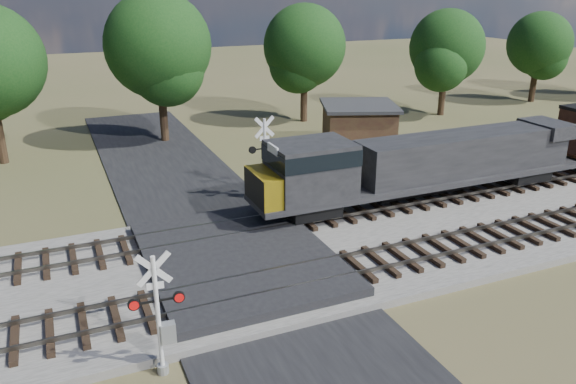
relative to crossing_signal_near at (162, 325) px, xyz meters
name	(u,v)px	position (x,y,z in m)	size (l,w,h in m)	color
ground	(243,272)	(3.99, 4.84, -1.61)	(160.00, 160.00, 0.00)	#474F2A
ballast_bed	(444,223)	(13.99, 5.34, -1.46)	(140.00, 10.00, 0.30)	gray
road	(243,271)	(3.99, 4.84, -1.57)	(7.00, 60.00, 0.08)	black
crossing_panel	(238,259)	(3.99, 5.34, -1.29)	(7.00, 9.00, 0.62)	#262628
track_near	(338,270)	(7.12, 2.84, -1.20)	(140.00, 2.60, 0.33)	black
track_far	(286,221)	(7.12, 7.84, -1.20)	(140.00, 2.60, 0.33)	black
crossing_signal_near	(162,325)	(0.00, 0.00, 0.00)	(1.56, 0.34, 3.87)	silver
crossing_signal_far	(263,165)	(7.64, 12.03, 0.20)	(1.76, 0.38, 4.36)	silver
equipment_shed	(358,128)	(16.46, 17.61, 0.02)	(6.08, 6.08, 3.22)	#3F241B
treeline	(235,52)	(10.50, 24.97, 4.44)	(85.15, 9.67, 10.23)	black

